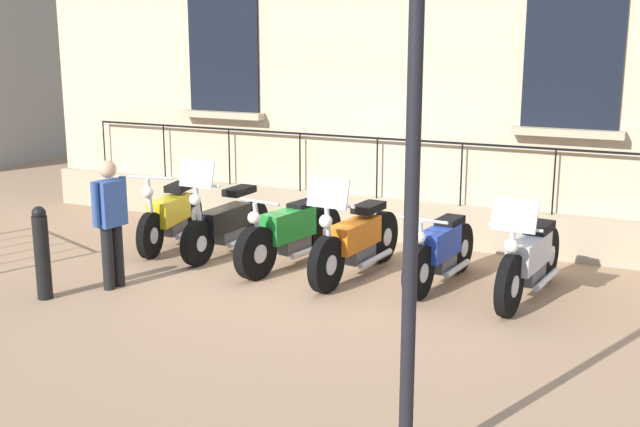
{
  "coord_description": "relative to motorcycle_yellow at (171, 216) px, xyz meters",
  "views": [
    {
      "loc": [
        9.03,
        4.25,
        3.08
      ],
      "look_at": [
        0.08,
        0.0,
        0.8
      ],
      "focal_mm": 44.82,
      "sensor_mm": 36.0,
      "label": 1
    }
  ],
  "objects": [
    {
      "name": "lamppost",
      "position": [
        4.41,
        5.15,
        2.76
      ],
      "size": [
        0.35,
        1.05,
        4.17
      ],
      "color": "black",
      "rests_on": "ground_plane"
    },
    {
      "name": "motorcycle_green",
      "position": [
        0.16,
        2.05,
        -0.0
      ],
      "size": [
        2.14,
        0.72,
        1.0
      ],
      "color": "black",
      "rests_on": "ground_plane"
    },
    {
      "name": "bollard",
      "position": [
        2.59,
        0.05,
        0.12
      ],
      "size": [
        0.18,
        0.18,
        1.11
      ],
      "color": "black",
      "rests_on": "ground_plane"
    },
    {
      "name": "ground_plane",
      "position": [
        0.24,
        2.55,
        -0.44
      ],
      "size": [
        60.0,
        60.0,
        0.0
      ],
      "primitive_type": "plane",
      "color": "#9E7A5B"
    },
    {
      "name": "motorcycle_yellow",
      "position": [
        0.0,
        0.0,
        0.0
      ],
      "size": [
        1.99,
        0.67,
        1.13
      ],
      "color": "black",
      "rests_on": "ground_plane"
    },
    {
      "name": "building_facade",
      "position": [
        -2.07,
        2.55,
        2.6
      ],
      "size": [
        0.82,
        12.21,
        6.27
      ],
      "color": "#C6B28E",
      "rests_on": "ground_plane"
    },
    {
      "name": "motorcycle_blue",
      "position": [
        0.1,
        4.08,
        -0.02
      ],
      "size": [
        1.92,
        0.61,
        0.95
      ],
      "color": "black",
      "rests_on": "ground_plane"
    },
    {
      "name": "motorcycle_black",
      "position": [
        -0.0,
        0.94,
        -0.01
      ],
      "size": [
        2.01,
        0.62,
        1.41
      ],
      "color": "black",
      "rests_on": "ground_plane"
    },
    {
      "name": "motorcycle_silver",
      "position": [
        0.15,
        5.18,
        0.02
      ],
      "size": [
        2.14,
        0.63,
        1.31
      ],
      "color": "black",
      "rests_on": "ground_plane"
    },
    {
      "name": "motorcycle_orange",
      "position": [
        0.21,
        3.01,
        0.02
      ],
      "size": [
        2.23,
        0.64,
        1.39
      ],
      "color": "black",
      "rests_on": "ground_plane"
    },
    {
      "name": "pedestrian_standing",
      "position": [
        1.91,
        0.51,
        0.44
      ],
      "size": [
        0.53,
        0.27,
        1.58
      ],
      "color": "black",
      "rests_on": "ground_plane"
    }
  ]
}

